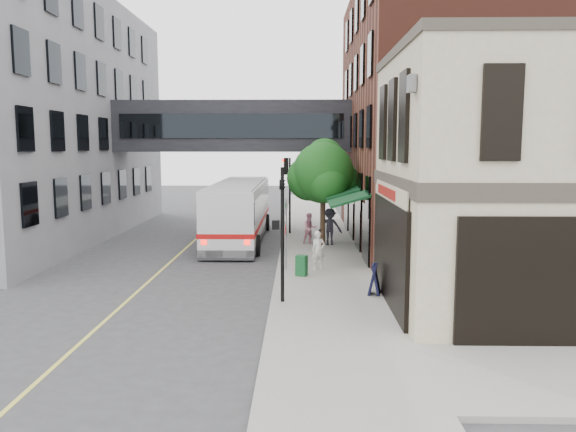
{
  "coord_description": "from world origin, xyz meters",
  "views": [
    {
      "loc": [
        0.94,
        -16.32,
        5.32
      ],
      "look_at": [
        0.57,
        2.66,
        2.96
      ],
      "focal_mm": 35.0,
      "sensor_mm": 36.0,
      "label": 1
    }
  ],
  "objects_px": {
    "pedestrian_c": "(330,227)",
    "pedestrian_a": "(318,250)",
    "bus": "(239,209)",
    "newspaper_box": "(302,266)",
    "pedestrian_b": "(310,229)",
    "sandwich_board": "(374,279)"
  },
  "relations": [
    {
      "from": "pedestrian_c",
      "to": "pedestrian_a",
      "type": "bearing_deg",
      "value": -98.33
    },
    {
      "from": "bus",
      "to": "newspaper_box",
      "type": "distance_m",
      "value": 9.94
    },
    {
      "from": "pedestrian_b",
      "to": "newspaper_box",
      "type": "bearing_deg",
      "value": -113.21
    },
    {
      "from": "pedestrian_a",
      "to": "pedestrian_c",
      "type": "bearing_deg",
      "value": 62.65
    },
    {
      "from": "pedestrian_c",
      "to": "newspaper_box",
      "type": "distance_m",
      "value": 7.34
    },
    {
      "from": "bus",
      "to": "sandwich_board",
      "type": "distance_m",
      "value": 13.5
    },
    {
      "from": "pedestrian_a",
      "to": "newspaper_box",
      "type": "distance_m",
      "value": 1.4
    },
    {
      "from": "newspaper_box",
      "to": "bus",
      "type": "bearing_deg",
      "value": 132.15
    },
    {
      "from": "pedestrian_b",
      "to": "sandwich_board",
      "type": "distance_m",
      "value": 10.44
    },
    {
      "from": "pedestrian_a",
      "to": "sandwich_board",
      "type": "distance_m",
      "value": 4.36
    },
    {
      "from": "pedestrian_c",
      "to": "bus",
      "type": "bearing_deg",
      "value": 157.0
    },
    {
      "from": "pedestrian_a",
      "to": "bus",
      "type": "bearing_deg",
      "value": 97.78
    },
    {
      "from": "pedestrian_b",
      "to": "pedestrian_c",
      "type": "height_order",
      "value": "pedestrian_c"
    },
    {
      "from": "pedestrian_b",
      "to": "sandwich_board",
      "type": "xyz_separation_m",
      "value": [
        2.07,
        -10.23,
        -0.28
      ]
    },
    {
      "from": "pedestrian_a",
      "to": "newspaper_box",
      "type": "relative_size",
      "value": 1.98
    },
    {
      "from": "bus",
      "to": "newspaper_box",
      "type": "relative_size",
      "value": 14.61
    },
    {
      "from": "bus",
      "to": "sandwich_board",
      "type": "relative_size",
      "value": 11.16
    },
    {
      "from": "pedestrian_a",
      "to": "pedestrian_b",
      "type": "relative_size",
      "value": 1.0
    },
    {
      "from": "pedestrian_b",
      "to": "pedestrian_c",
      "type": "bearing_deg",
      "value": -33.68
    },
    {
      "from": "bus",
      "to": "pedestrian_a",
      "type": "height_order",
      "value": "bus"
    },
    {
      "from": "pedestrian_b",
      "to": "sandwich_board",
      "type": "bearing_deg",
      "value": -98.12
    },
    {
      "from": "pedestrian_a",
      "to": "newspaper_box",
      "type": "xyz_separation_m",
      "value": [
        -0.71,
        -1.14,
        -0.41
      ]
    }
  ]
}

